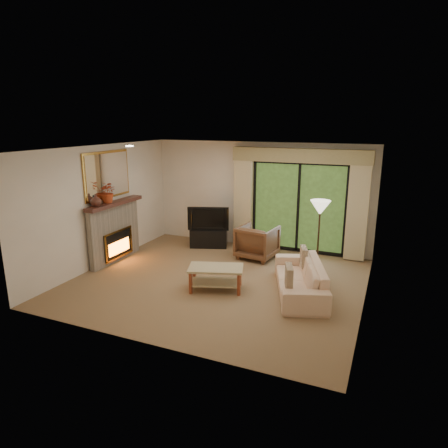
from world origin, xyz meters
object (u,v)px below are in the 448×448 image
at_px(media_console, 209,238).
at_px(coffee_table, 216,278).
at_px(armchair, 257,242).
at_px(sofa, 300,278).

bearing_deg(media_console, coffee_table, -81.55).
bearing_deg(coffee_table, armchair, 67.60).
xyz_separation_m(armchair, coffee_table, (-0.14, -2.02, -0.16)).
distance_m(media_console, armchair, 1.44).
bearing_deg(coffee_table, media_console, 99.64).
bearing_deg(armchair, sofa, 138.45).
height_order(armchair, coffee_table, armchair).
distance_m(sofa, coffee_table, 1.56).
xyz_separation_m(media_console, sofa, (2.73, -1.85, 0.07)).
relative_size(sofa, coffee_table, 2.01).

